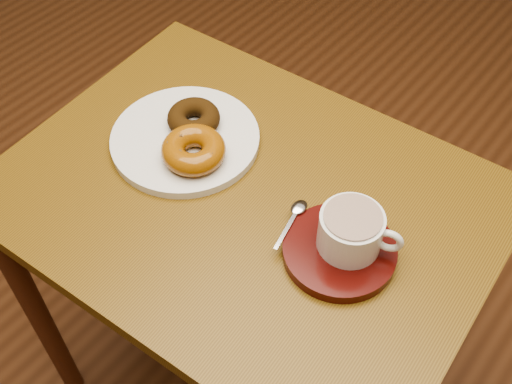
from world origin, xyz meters
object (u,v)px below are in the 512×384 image
Objects in this scene: coffee_cup at (352,231)px; cafe_table at (247,237)px; donut_plate at (185,139)px; saucer at (339,251)px.

cafe_table is at bearing 164.75° from coffee_cup.
donut_plate is at bearing 167.49° from cafe_table.
donut_plate is 0.35m from coffee_cup.
donut_plate reaches higher than cafe_table.
coffee_cup is (0.34, -0.01, 0.04)m from donut_plate.
coffee_cup is (0.01, 0.01, 0.04)m from saucer.
cafe_table is at bearing 178.67° from saucer.
cafe_table is 0.22m from saucer.
coffee_cup reaches higher than donut_plate.
saucer is (0.18, -0.00, 0.13)m from cafe_table.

